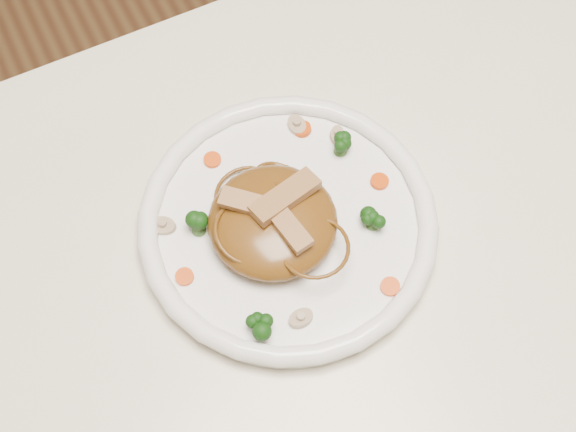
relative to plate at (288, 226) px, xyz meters
name	(u,v)px	position (x,y,z in m)	size (l,w,h in m)	color
table	(370,327)	(0.05, -0.10, -0.11)	(1.20, 0.80, 0.75)	white
plate	(288,226)	(0.00, 0.00, 0.00)	(0.29, 0.29, 0.02)	white
noodle_mound	(273,222)	(-0.02, 0.00, 0.03)	(0.12, 0.12, 0.04)	#5B3611
chicken_a	(285,197)	(0.00, 0.01, 0.05)	(0.07, 0.02, 0.01)	tan
chicken_b	(251,204)	(-0.03, 0.01, 0.05)	(0.06, 0.02, 0.01)	tan
chicken_c	(286,224)	(-0.01, -0.02, 0.05)	(0.06, 0.02, 0.01)	tan
broccoli_0	(341,143)	(0.08, 0.05, 0.02)	(0.03, 0.03, 0.03)	#10440E
broccoli_1	(198,224)	(-0.08, 0.03, 0.02)	(0.02, 0.02, 0.03)	#10440E
broccoli_2	(260,324)	(-0.07, -0.09, 0.02)	(0.03, 0.03, 0.03)	#10440E
broccoli_3	(374,218)	(0.07, -0.04, 0.02)	(0.02, 0.02, 0.03)	#10440E
carrot_0	(302,129)	(0.06, 0.09, 0.01)	(0.02, 0.02, 0.01)	#ED3E08
carrot_1	(185,277)	(-0.11, -0.01, 0.01)	(0.02, 0.02, 0.01)	#ED3E08
carrot_2	(380,181)	(0.10, 0.00, 0.01)	(0.02, 0.02, 0.01)	#ED3E08
carrot_3	(212,160)	(-0.04, 0.10, 0.01)	(0.02, 0.02, 0.01)	#ED3E08
carrot_4	(390,286)	(0.05, -0.10, 0.01)	(0.02, 0.02, 0.01)	#ED3E08
mushroom_0	(301,318)	(-0.03, -0.09, 0.01)	(0.02, 0.02, 0.01)	beige
mushroom_1	(337,135)	(0.09, 0.07, 0.01)	(0.02, 0.02, 0.01)	beige
mushroom_2	(163,226)	(-0.11, 0.05, 0.01)	(0.03, 0.03, 0.01)	beige
mushroom_3	(297,125)	(0.06, 0.10, 0.01)	(0.03, 0.03, 0.01)	beige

